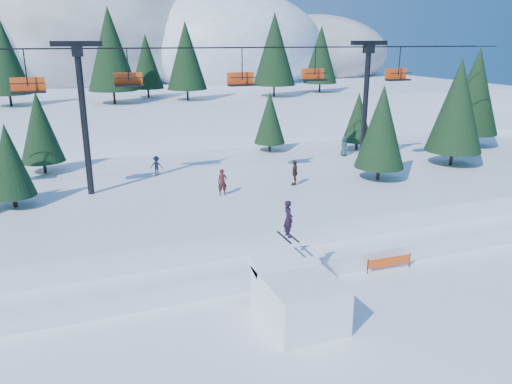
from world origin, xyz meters
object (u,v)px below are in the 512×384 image
object	(u,v)px
chairlift	(224,90)
banner_far	(417,248)
banner_near	(389,262)
jump_kicker	(298,296)

from	to	relation	value
chairlift	banner_far	bearing A→B (deg)	-56.01
banner_near	banner_far	xyz separation A→B (m)	(2.81, 1.04, 0.00)
chairlift	banner_far	xyz separation A→B (m)	(8.40, -12.45, -8.78)
banner_near	banner_far	distance (m)	3.00
jump_kicker	chairlift	xyz separation A→B (m)	(1.66, 16.41, 8.06)
chairlift	banner_far	distance (m)	17.40
jump_kicker	banner_near	size ratio (longest dim) A/B	1.94
jump_kicker	banner_near	world-z (taller)	jump_kicker
jump_kicker	banner_far	distance (m)	10.83
jump_kicker	banner_near	bearing A→B (deg)	21.94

